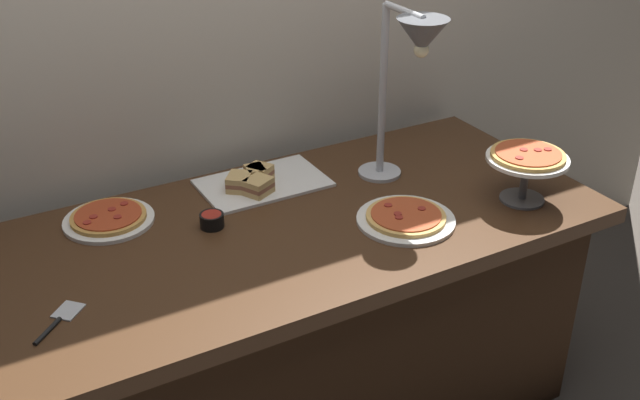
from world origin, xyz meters
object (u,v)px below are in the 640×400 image
at_px(serving_spatula, 59,320).
at_px(sandwich_platter, 258,181).
at_px(pizza_plate_front, 109,218).
at_px(pizza_plate_raised_stand, 527,162).
at_px(heat_lamp, 413,55).
at_px(pizza_plate_center, 406,218).
at_px(sauce_cup_near, 212,220).

bearing_deg(serving_spatula, sandwich_platter, 29.19).
bearing_deg(pizza_plate_front, sandwich_platter, -1.30).
bearing_deg(pizza_plate_raised_stand, heat_lamp, 142.32).
bearing_deg(serving_spatula, pizza_plate_center, -0.87).
distance_m(pizza_plate_center, sandwich_platter, 0.50).
distance_m(pizza_plate_front, pizza_plate_raised_stand, 1.25).
height_order(pizza_plate_raised_stand, sauce_cup_near, pizza_plate_raised_stand).
xyz_separation_m(heat_lamp, serving_spatula, (-1.10, -0.14, -0.44)).
height_order(heat_lamp, sandwich_platter, heat_lamp).
relative_size(pizza_plate_front, serving_spatula, 1.81).
relative_size(heat_lamp, pizza_plate_raised_stand, 2.29).
bearing_deg(pizza_plate_center, serving_spatula, 179.13).
bearing_deg(serving_spatula, sauce_cup_near, 25.75).
bearing_deg(serving_spatula, pizza_plate_front, 60.00).
bearing_deg(serving_spatula, pizza_plate_raised_stand, -3.29).
relative_size(pizza_plate_center, sauce_cup_near, 4.12).
distance_m(sandwich_platter, sauce_cup_near, 0.28).
distance_m(heat_lamp, sauce_cup_near, 0.75).
bearing_deg(heat_lamp, pizza_plate_center, -124.45).
bearing_deg(pizza_plate_front, pizza_plate_raised_stand, -23.04).
distance_m(heat_lamp, pizza_plate_front, 1.00).
distance_m(pizza_plate_raised_stand, sandwich_platter, 0.83).
bearing_deg(sauce_cup_near, heat_lamp, -8.99).
relative_size(pizza_plate_center, sandwich_platter, 0.73).
bearing_deg(sandwich_platter, serving_spatula, -150.81).
relative_size(heat_lamp, serving_spatula, 3.90).
xyz_separation_m(pizza_plate_center, serving_spatula, (-0.99, 0.02, -0.01)).
height_order(pizza_plate_front, sauce_cup_near, sauce_cup_near).
height_order(pizza_plate_center, sauce_cup_near, sauce_cup_near).
relative_size(sandwich_platter, serving_spatula, 2.72).
bearing_deg(pizza_plate_raised_stand, sandwich_platter, 144.59).
xyz_separation_m(pizza_plate_center, sandwich_platter, (-0.28, 0.41, 0.01)).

